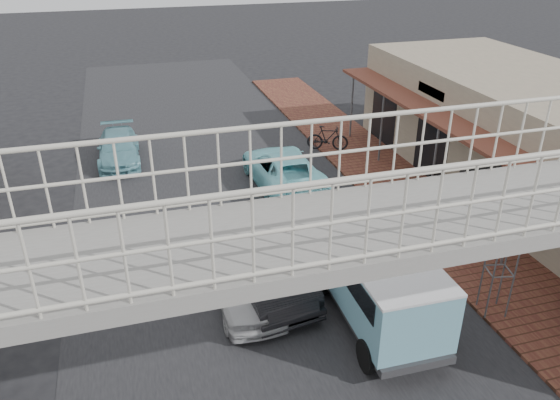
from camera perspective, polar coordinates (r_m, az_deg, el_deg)
ground at (r=13.41m, az=-0.04°, el=-13.88°), size 120.00×120.00×0.00m
road_strip at (r=13.41m, az=-0.04°, el=-13.87°), size 10.00×60.00×0.01m
sidewalk at (r=18.06m, az=17.34°, el=-3.33°), size 3.00×40.00×0.10m
shophouse_row at (r=20.65m, az=27.11°, el=4.73°), size 7.20×18.00×4.00m
footbridge at (r=8.51m, az=7.85°, el=-14.34°), size 16.40×2.40×6.34m
white_hatchback at (r=14.14m, az=-3.85°, el=-8.17°), size 1.56×3.85×1.31m
dark_sedan at (r=14.61m, az=-2.45°, el=-6.20°), size 2.32×4.99×1.58m
angkot_curb at (r=20.25m, az=0.33°, el=3.28°), size 2.33×4.89×1.35m
angkot_far at (r=23.42m, az=-16.50°, el=5.25°), size 1.73×4.06×1.17m
angkot_van at (r=13.15m, az=10.47°, el=-8.10°), size 2.02×4.26×2.07m
motorcycle_near at (r=16.86m, az=15.03°, el=-3.33°), size 1.75×0.87×0.88m
motorcycle_far at (r=23.50m, az=5.00°, el=6.47°), size 1.82×1.15×1.06m
street_clock at (r=13.68m, az=22.76°, el=-2.69°), size 0.74×0.66×2.88m
arrow_sign at (r=16.40m, az=22.23°, el=1.83°), size 1.70×1.12×2.81m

